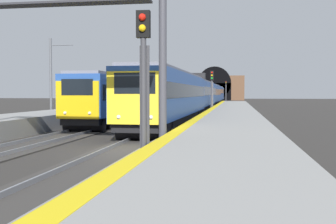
% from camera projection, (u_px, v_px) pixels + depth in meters
% --- Properties ---
extents(ground_plane, '(320.00, 320.00, 0.00)m').
position_uv_depth(ground_plane, '(125.00, 152.00, 17.00)').
color(ground_plane, '#302D2B').
extents(platform_right, '(112.00, 4.04, 1.02)m').
position_uv_depth(platform_right, '(226.00, 141.00, 16.30)').
color(platform_right, gray).
rests_on(platform_right, ground_plane).
extents(platform_right_edge_strip, '(112.00, 0.50, 0.01)m').
position_uv_depth(platform_right_edge_strip, '(182.00, 128.00, 16.57)').
color(platform_right_edge_strip, yellow).
rests_on(platform_right_edge_strip, platform_right).
extents(track_main_line, '(160.00, 2.76, 0.21)m').
position_uv_depth(track_main_line, '(125.00, 151.00, 17.00)').
color(track_main_line, '#383533').
rests_on(track_main_line, ground_plane).
extents(track_adjacent_line, '(160.00, 2.71, 0.21)m').
position_uv_depth(track_adjacent_line, '(16.00, 148.00, 17.80)').
color(track_adjacent_line, '#383533').
rests_on(track_adjacent_line, ground_plane).
extents(train_main_approaching, '(82.09, 3.17, 4.83)m').
position_uv_depth(train_main_approaching, '(205.00, 94.00, 59.68)').
color(train_main_approaching, '#264C99').
rests_on(train_main_approaching, ground_plane).
extents(train_adjacent_platform, '(42.25, 3.17, 3.78)m').
position_uv_depth(train_adjacent_platform, '(149.00, 95.00, 44.63)').
color(train_adjacent_platform, '#264C99').
rests_on(train_adjacent_platform, ground_plane).
extents(railway_signal_near, '(0.39, 0.38, 4.73)m').
position_uv_depth(railway_signal_near, '(144.00, 80.00, 11.49)').
color(railway_signal_near, '#38383D').
rests_on(railway_signal_near, ground_plane).
extents(railway_signal_mid, '(0.39, 0.38, 4.81)m').
position_uv_depth(railway_signal_mid, '(212.00, 88.00, 43.94)').
color(railway_signal_mid, '#4C4C54').
rests_on(railway_signal_mid, ground_plane).
extents(railway_signal_far, '(0.39, 0.38, 5.50)m').
position_uv_depth(railway_signal_far, '(226.00, 90.00, 104.51)').
color(railway_signal_far, '#38383D').
rests_on(railway_signal_far, ground_plane).
extents(overhead_signal_gantry, '(0.70, 9.02, 6.55)m').
position_uv_depth(overhead_signal_gantry, '(48.00, 24.00, 15.29)').
color(overhead_signal_gantry, '#3F3F47').
rests_on(overhead_signal_gantry, ground_plane).
extents(tunnel_portal, '(2.65, 19.22, 11.02)m').
position_uv_depth(tunnel_portal, '(215.00, 88.00, 134.27)').
color(tunnel_portal, brown).
rests_on(tunnel_portal, ground_plane).
extents(catenary_mast_near, '(0.22, 2.18, 7.18)m').
position_uv_depth(catenary_mast_near, '(51.00, 79.00, 35.74)').
color(catenary_mast_near, '#595B60').
rests_on(catenary_mast_near, ground_plane).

